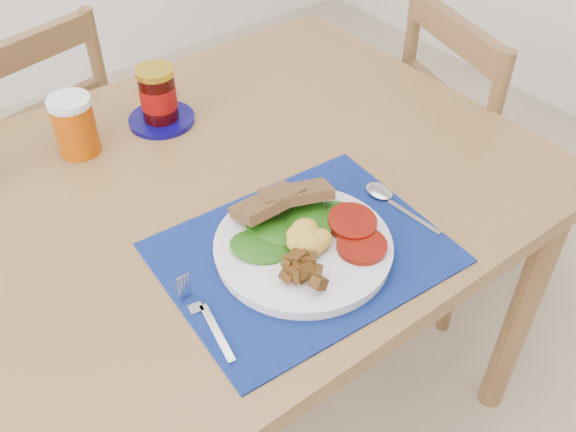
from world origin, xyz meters
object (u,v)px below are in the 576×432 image
at_px(jam_on_saucer, 159,99).
at_px(chair_far, 36,138).
at_px(juice_glass, 75,127).
at_px(breakfast_plate, 302,246).
at_px(chair_end, 470,133).

bearing_deg(jam_on_saucer, chair_far, 110.34).
height_order(chair_far, juice_glass, chair_far).
bearing_deg(jam_on_saucer, juice_glass, 177.59).
height_order(breakfast_plate, juice_glass, juice_glass).
xyz_separation_m(chair_end, juice_glass, (-0.91, 0.26, 0.26)).
bearing_deg(chair_end, juice_glass, 88.61).
xyz_separation_m(chair_far, jam_on_saucer, (0.16, -0.43, 0.27)).
distance_m(chair_far, breakfast_plate, 0.96).
height_order(chair_far, jam_on_saucer, chair_far).
bearing_deg(chair_end, jam_on_saucer, 85.52).
height_order(breakfast_plate, jam_on_saucer, jam_on_saucer).
bearing_deg(juice_glass, breakfast_plate, -71.89).
relative_size(breakfast_plate, jam_on_saucer, 2.09).
relative_size(chair_end, jam_on_saucer, 7.88).
xyz_separation_m(chair_far, breakfast_plate, (0.14, -0.92, 0.24)).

